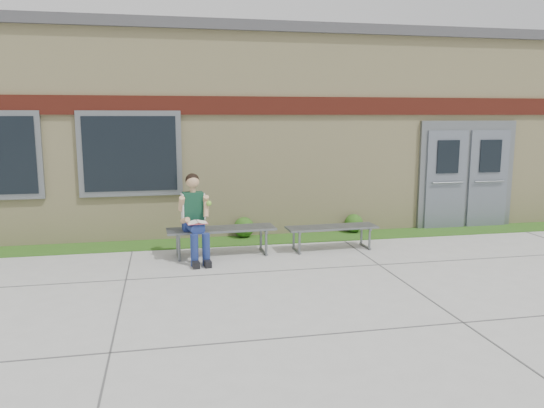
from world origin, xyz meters
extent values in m
plane|color=#9E9E99|center=(0.00, 0.00, 0.00)|extent=(80.00, 80.00, 0.00)
cube|color=#2D5516|center=(0.00, 2.60, 0.01)|extent=(16.00, 0.80, 0.02)
cube|color=beige|center=(0.00, 6.00, 2.00)|extent=(16.00, 6.00, 4.00)
cube|color=#3F3F42|center=(0.00, 6.00, 4.10)|extent=(16.20, 6.20, 0.20)
cube|color=maroon|center=(0.00, 2.97, 2.60)|extent=(16.00, 0.06, 0.35)
cube|color=slate|center=(-3.00, 2.96, 1.70)|extent=(1.90, 0.08, 1.60)
cube|color=black|center=(-3.00, 2.92, 1.70)|extent=(1.70, 0.04, 1.40)
cube|color=slate|center=(4.00, 2.96, 1.15)|extent=(2.20, 0.08, 2.30)
cube|color=slate|center=(3.50, 2.91, 1.05)|extent=(0.92, 0.06, 2.10)
cube|color=slate|center=(4.50, 2.91, 1.05)|extent=(0.92, 0.06, 2.10)
cube|color=slate|center=(-1.45, 1.63, 0.47)|extent=(1.89, 0.59, 0.04)
cube|color=slate|center=(-2.20, 1.63, 0.21)|extent=(0.07, 0.52, 0.43)
cube|color=slate|center=(-0.70, 1.63, 0.21)|extent=(0.07, 0.52, 0.43)
cube|color=slate|center=(0.55, 1.63, 0.41)|extent=(1.67, 0.52, 0.03)
cube|color=slate|center=(-0.11, 1.63, 0.19)|extent=(0.06, 0.46, 0.38)
cube|color=slate|center=(1.21, 1.63, 0.19)|extent=(0.06, 0.46, 0.38)
cube|color=navy|center=(-1.93, 1.58, 0.57)|extent=(0.38, 0.29, 0.17)
cube|color=#0E3318|center=(-1.93, 1.56, 0.90)|extent=(0.36, 0.24, 0.48)
sphere|color=tan|center=(-1.93, 1.55, 1.32)|extent=(0.24, 0.24, 0.22)
sphere|color=black|center=(-1.93, 1.57, 1.34)|extent=(0.25, 0.25, 0.23)
cylinder|color=navy|center=(-2.00, 1.30, 0.59)|extent=(0.20, 0.46, 0.16)
cylinder|color=navy|center=(-1.81, 1.32, 0.59)|extent=(0.20, 0.46, 0.16)
cylinder|color=navy|center=(-1.95, 1.05, 0.26)|extent=(0.13, 0.13, 0.53)
cylinder|color=navy|center=(-1.76, 1.07, 0.26)|extent=(0.13, 0.13, 0.53)
cube|color=black|center=(-1.95, 0.97, 0.05)|extent=(0.13, 0.28, 0.11)
cube|color=black|center=(-1.76, 0.99, 0.05)|extent=(0.13, 0.28, 0.11)
cylinder|color=tan|center=(-2.12, 1.47, 0.96)|extent=(0.12, 0.24, 0.28)
cylinder|color=tan|center=(-1.73, 1.51, 0.96)|extent=(0.12, 0.24, 0.28)
cube|color=white|center=(-1.89, 1.18, 0.70)|extent=(0.35, 0.26, 0.02)
cube|color=#C54A54|center=(-1.89, 1.18, 0.68)|extent=(0.35, 0.27, 0.01)
sphere|color=#79C935|center=(-1.68, 1.37, 0.97)|extent=(0.09, 0.09, 0.09)
sphere|color=#2D5516|center=(-0.87, 2.85, 0.22)|extent=(0.40, 0.40, 0.40)
sphere|color=#2D5516|center=(1.43, 2.85, 0.21)|extent=(0.38, 0.38, 0.38)
camera|label=1|loc=(-2.40, -7.34, 2.41)|focal=35.00mm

